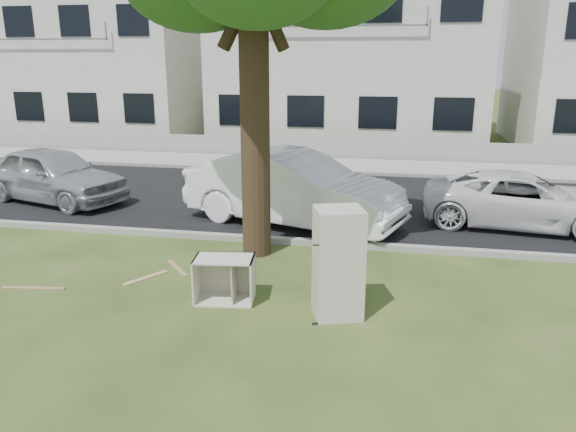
% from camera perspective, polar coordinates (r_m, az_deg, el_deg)
% --- Properties ---
extents(ground, '(120.00, 120.00, 0.00)m').
position_cam_1_polar(ground, '(9.14, -3.46, -7.67)').
color(ground, '#2C4117').
extents(road, '(120.00, 7.00, 0.01)m').
position_cam_1_polar(road, '(14.72, 2.32, 1.58)').
color(road, black).
rests_on(road, ground).
extents(kerb_near, '(120.00, 0.18, 0.12)m').
position_cam_1_polar(kerb_near, '(11.37, -0.41, -2.81)').
color(kerb_near, gray).
rests_on(kerb_near, ground).
extents(kerb_far, '(120.00, 0.18, 0.12)m').
position_cam_1_polar(kerb_far, '(18.15, 4.03, 4.30)').
color(kerb_far, gray).
rests_on(kerb_far, ground).
extents(sidewalk, '(120.00, 2.80, 0.01)m').
position_cam_1_polar(sidewalk, '(19.57, 4.56, 5.15)').
color(sidewalk, gray).
rests_on(sidewalk, ground).
extents(low_wall, '(120.00, 0.15, 0.70)m').
position_cam_1_polar(low_wall, '(21.07, 5.08, 6.87)').
color(low_wall, gray).
rests_on(low_wall, ground).
extents(townhouse_left, '(10.20, 8.16, 7.04)m').
position_cam_1_polar(townhouse_left, '(29.24, -18.56, 14.91)').
color(townhouse_left, silver).
rests_on(townhouse_left, ground).
extents(townhouse_center, '(11.22, 8.16, 7.44)m').
position_cam_1_polar(townhouse_center, '(25.69, 6.48, 16.02)').
color(townhouse_center, silver).
rests_on(townhouse_center, ground).
extents(fridge, '(0.82, 0.79, 1.61)m').
position_cam_1_polar(fridge, '(8.09, 5.11, -4.77)').
color(fridge, beige).
rests_on(fridge, ground).
extents(cabinet, '(0.96, 0.67, 0.70)m').
position_cam_1_polar(cabinet, '(8.74, -6.46, -6.40)').
color(cabinet, beige).
rests_on(cabinet, ground).
extents(plank_a, '(1.04, 0.23, 0.02)m').
position_cam_1_polar(plank_a, '(10.12, -24.44, -6.68)').
color(plank_a, '#9C724B').
rests_on(plank_a, ground).
extents(plank_b, '(0.66, 0.74, 0.02)m').
position_cam_1_polar(plank_b, '(10.25, -11.19, -5.21)').
color(plank_b, '#9B7E51').
rests_on(plank_b, ground).
extents(plank_c, '(0.53, 0.78, 0.02)m').
position_cam_1_polar(plank_c, '(9.93, -14.23, -6.11)').
color(plank_c, tan).
rests_on(plank_c, ground).
extents(car_center, '(5.24, 3.22, 1.63)m').
position_cam_1_polar(car_center, '(12.49, 0.51, 2.80)').
color(car_center, white).
rests_on(car_center, ground).
extents(car_right, '(4.52, 2.54, 1.19)m').
position_cam_1_polar(car_right, '(13.41, 22.81, 1.49)').
color(car_right, silver).
rests_on(car_right, ground).
extents(car_left, '(4.48, 2.85, 1.42)m').
position_cam_1_polar(car_left, '(15.72, -22.77, 3.90)').
color(car_left, '#9FA2A6').
rests_on(car_left, ground).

